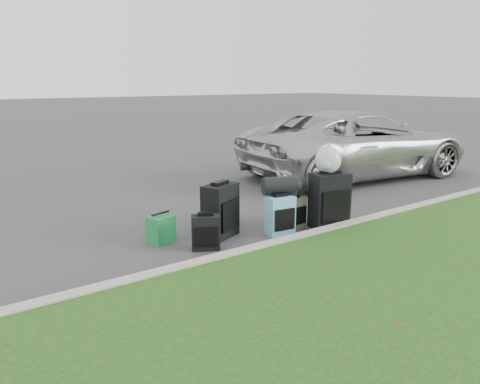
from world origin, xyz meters
TOP-DOWN VIEW (x-y plane):
  - ground at (0.00, 0.00)m, footprint 120.00×120.00m
  - curb at (0.00, -1.00)m, footprint 120.00×0.18m
  - suv at (4.47, 1.80)m, footprint 5.90×3.27m
  - suitcase_small_black at (-1.09, -0.38)m, footprint 0.43×0.37m
  - suitcase_large_black_left at (-0.63, -0.04)m, footprint 0.63×0.51m
  - suitcase_olive at (0.52, -0.35)m, footprint 0.36×0.23m
  - suitcase_teal at (0.14, -0.48)m, footprint 0.44×0.30m
  - suitcase_large_black_right at (0.99, -0.66)m, footprint 0.64×0.48m
  - tote_green at (-1.45, 0.25)m, footprint 0.39×0.34m
  - tote_navy at (-0.21, 0.46)m, footprint 0.35×0.31m
  - duffel_left at (0.52, -0.33)m, footprint 0.63×0.53m
  - duffel_right at (0.20, -0.38)m, footprint 0.55×0.44m
  - trash_bag at (0.97, -0.61)m, footprint 0.41×0.41m

SIDE VIEW (x-z plane):
  - ground at x=0.00m, z-range 0.00..0.00m
  - curb at x=0.00m, z-range 0.00..0.15m
  - tote_navy at x=-0.21m, z-range 0.00..0.32m
  - tote_green at x=-1.45m, z-range 0.00..0.38m
  - suitcase_small_black at x=-1.09m, z-range 0.00..0.47m
  - suitcase_olive at x=0.52m, z-range 0.00..0.49m
  - suitcase_teal at x=0.14m, z-range 0.00..0.58m
  - suitcase_large_black_left at x=-0.63m, z-range 0.00..0.78m
  - suitcase_large_black_right at x=0.99m, z-range 0.00..0.85m
  - duffel_left at x=0.52m, z-range 0.49..0.79m
  - duffel_right at x=0.20m, z-range 0.58..0.85m
  - suv at x=4.47m, z-range 0.00..1.56m
  - trash_bag at x=0.97m, z-range 0.85..1.26m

